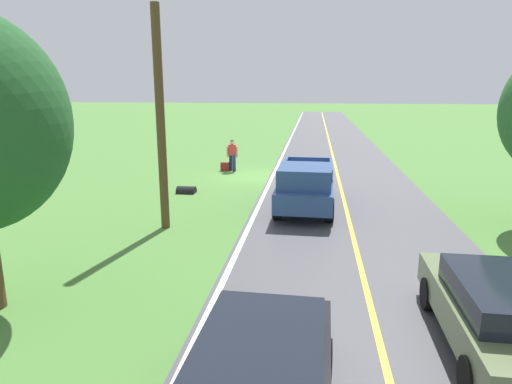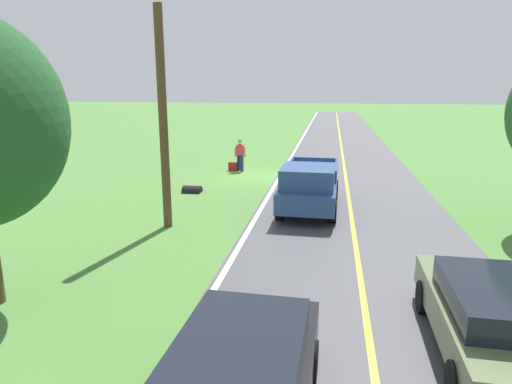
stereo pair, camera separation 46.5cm
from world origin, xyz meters
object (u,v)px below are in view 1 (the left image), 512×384
at_px(hitchhiker_walking, 232,153).
at_px(sedan_mid_oncoming, 501,312).
at_px(suitcase_carried, 225,167).
at_px(utility_pole_roadside, 161,121).
at_px(pickup_truck_passing, 306,185).

distance_m(hitchhiker_walking, sedan_mid_oncoming, 17.98).
distance_m(suitcase_carried, utility_pole_roadside, 10.60).
distance_m(pickup_truck_passing, utility_pole_roadside, 5.92).
bearing_deg(sedan_mid_oncoming, pickup_truck_passing, -68.07).
xyz_separation_m(suitcase_carried, utility_pole_roadside, (-0.03, 10.09, 3.26)).
relative_size(suitcase_carried, utility_pole_roadside, 0.07).
relative_size(suitcase_carried, pickup_truck_passing, 0.09).
xyz_separation_m(hitchhiker_walking, sedan_mid_oncoming, (-7.73, 16.24, -0.23)).
bearing_deg(suitcase_carried, hitchhiker_walking, 100.86).
bearing_deg(utility_pole_roadside, sedan_mid_oncoming, 143.31).
relative_size(pickup_truck_passing, utility_pole_roadside, 0.78).
bearing_deg(pickup_truck_passing, sedan_mid_oncoming, 111.93).
xyz_separation_m(suitcase_carried, sedan_mid_oncoming, (-8.14, 16.13, 0.52)).
height_order(pickup_truck_passing, utility_pole_roadside, utility_pole_roadside).
bearing_deg(hitchhiker_walking, sedan_mid_oncoming, 115.45).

